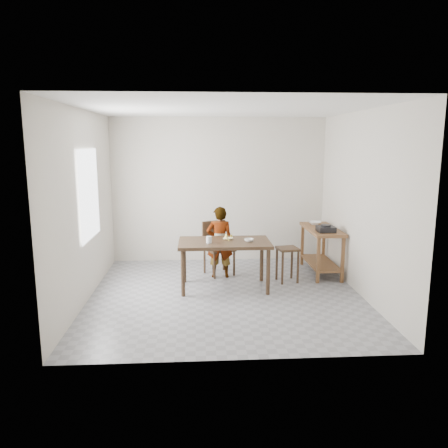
{
  "coord_description": "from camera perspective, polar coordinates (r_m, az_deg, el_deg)",
  "views": [
    {
      "loc": [
        -0.41,
        -6.2,
        2.24
      ],
      "look_at": [
        0.0,
        0.4,
        1.0
      ],
      "focal_mm": 35.0,
      "sensor_mm": 36.0,
      "label": 1
    }
  ],
  "objects": [
    {
      "name": "child",
      "position": [
        7.28,
        -0.58,
        -2.38
      ],
      "size": [
        0.45,
        0.31,
        1.2
      ],
      "primitive_type": "imported",
      "rotation": [
        0.0,
        0.0,
        3.1
      ],
      "color": "white",
      "rests_on": "floor"
    },
    {
      "name": "small_bowl",
      "position": [
        6.67,
        3.27,
        -2.12
      ],
      "size": [
        0.16,
        0.16,
        0.04
      ],
      "primitive_type": "imported",
      "rotation": [
        0.0,
        0.0,
        0.15
      ],
      "color": "white",
      "rests_on": "dining_table"
    },
    {
      "name": "floor",
      "position": [
        6.61,
        0.22,
        -9.36
      ],
      "size": [
        4.0,
        4.0,
        0.04
      ],
      "primitive_type": "cube",
      "color": "gray",
      "rests_on": "ground"
    },
    {
      "name": "wall_left",
      "position": [
        6.47,
        -17.94,
        2.19
      ],
      "size": [
        0.04,
        4.0,
        2.7
      ],
      "primitive_type": "cube",
      "color": "beige",
      "rests_on": "ground"
    },
    {
      "name": "wall_front",
      "position": [
        4.3,
        1.99,
        -1.34
      ],
      "size": [
        4.0,
        0.04,
        2.7
      ],
      "primitive_type": "cube",
      "color": "beige",
      "rests_on": "ground"
    },
    {
      "name": "banana",
      "position": [
        6.75,
        0.54,
        -1.87
      ],
      "size": [
        0.19,
        0.14,
        0.06
      ],
      "primitive_type": null,
      "rotation": [
        0.0,
        0.0,
        -0.13
      ],
      "color": "yellow",
      "rests_on": "dining_table"
    },
    {
      "name": "window_pane",
      "position": [
        6.63,
        -17.17,
        3.74
      ],
      "size": [
        0.02,
        1.1,
        1.3
      ],
      "primitive_type": "cube",
      "color": "white",
      "rests_on": "wall_left"
    },
    {
      "name": "prep_counter",
      "position": [
        7.73,
        12.57,
        -3.41
      ],
      "size": [
        0.5,
        1.2,
        0.8
      ],
      "primitive_type": null,
      "color": "brown",
      "rests_on": "floor"
    },
    {
      "name": "stool",
      "position": [
        7.2,
        8.26,
        -5.26
      ],
      "size": [
        0.37,
        0.37,
        0.57
      ],
      "primitive_type": null,
      "rotation": [
        0.0,
        0.0,
        0.17
      ],
      "color": "#3A2819",
      "rests_on": "floor"
    },
    {
      "name": "ceiling",
      "position": [
        6.24,
        0.23,
        15.03
      ],
      "size": [
        4.0,
        4.0,
        0.04
      ],
      "primitive_type": "cube",
      "color": "white",
      "rests_on": "wall_back"
    },
    {
      "name": "dining_chair",
      "position": [
        7.46,
        -0.64,
        -3.23
      ],
      "size": [
        0.58,
        0.58,
        0.91
      ],
      "primitive_type": null,
      "rotation": [
        0.0,
        0.0,
        0.44
      ],
      "color": "#3A2819",
      "rests_on": "floor"
    },
    {
      "name": "gas_burner",
      "position": [
        7.32,
        13.16,
        -0.65
      ],
      "size": [
        0.28,
        0.28,
        0.09
      ],
      "primitive_type": "cube",
      "rotation": [
        0.0,
        0.0,
        0.01
      ],
      "color": "black",
      "rests_on": "prep_counter"
    },
    {
      "name": "glass_tumbler",
      "position": [
        6.56,
        -1.98,
        -2.06
      ],
      "size": [
        0.11,
        0.11,
        0.1
      ],
      "primitive_type": "cylinder",
      "rotation": [
        0.0,
        0.0,
        0.39
      ],
      "color": "silver",
      "rests_on": "dining_table"
    },
    {
      "name": "wall_back",
      "position": [
        8.28,
        -0.69,
        4.44
      ],
      "size": [
        4.0,
        0.04,
        2.7
      ],
      "primitive_type": "cube",
      "color": "beige",
      "rests_on": "ground"
    },
    {
      "name": "serving_bowl",
      "position": [
        7.93,
        11.8,
        0.13
      ],
      "size": [
        0.28,
        0.28,
        0.06
      ],
      "primitive_type": "imported",
      "rotation": [
        0.0,
        0.0,
        -0.31
      ],
      "color": "white",
      "rests_on": "prep_counter"
    },
    {
      "name": "wall_right",
      "position": [
        6.72,
        17.69,
        2.5
      ],
      "size": [
        0.04,
        4.0,
        2.7
      ],
      "primitive_type": "cube",
      "color": "beige",
      "rests_on": "ground"
    },
    {
      "name": "dining_table",
      "position": [
        6.78,
        0.05,
        -5.36
      ],
      "size": [
        1.4,
        0.8,
        0.75
      ],
      "primitive_type": null,
      "color": "#3A2819",
      "rests_on": "floor"
    }
  ]
}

